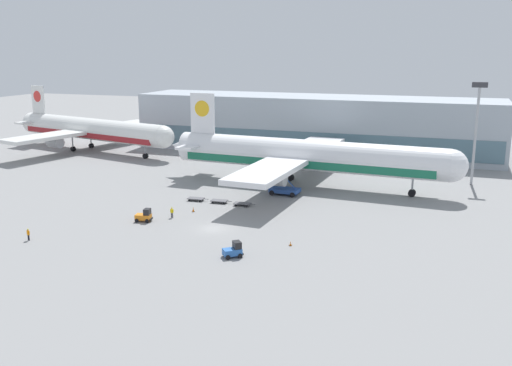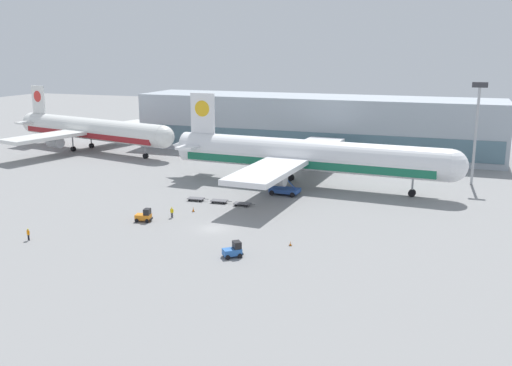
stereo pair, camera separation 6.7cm
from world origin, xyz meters
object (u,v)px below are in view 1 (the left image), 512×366
(baggage_tug_mid, at_px, (144,216))
(traffic_cone_far, at_px, (291,244))
(traffic_cone_near, at_px, (193,209))
(airplane_main, at_px, (302,156))
(baggage_tug_foreground, at_px, (234,250))
(scissor_lift_loader, at_px, (285,183))
(airplane_distant, at_px, (89,130))
(baggage_dolly_third, at_px, (242,204))
(baggage_dolly_second, at_px, (219,201))
(light_mast, at_px, (476,125))
(baggage_dolly_lead, at_px, (196,199))
(ground_crew_far, at_px, (28,234))
(ground_crew_near, at_px, (172,212))

(baggage_tug_mid, height_order, traffic_cone_far, baggage_tug_mid)
(traffic_cone_far, bearing_deg, traffic_cone_near, 151.91)
(airplane_main, relative_size, traffic_cone_far, 94.80)
(baggage_tug_foreground, relative_size, traffic_cone_far, 4.54)
(scissor_lift_loader, xyz_separation_m, traffic_cone_far, (8.61, -25.94, -1.88))
(scissor_lift_loader, bearing_deg, baggage_tug_foreground, -81.62)
(baggage_tug_foreground, distance_m, traffic_cone_far, 8.56)
(airplane_distant, xyz_separation_m, scissor_lift_loader, (59.91, -26.14, -3.26))
(baggage_dolly_third, xyz_separation_m, traffic_cone_far, (13.11, -16.24, -0.09))
(baggage_dolly_second, distance_m, traffic_cone_near, 6.58)
(airplane_distant, height_order, baggage_dolly_second, airplane_distant)
(light_mast, bearing_deg, baggage_dolly_lead, -147.19)
(baggage_dolly_lead, height_order, ground_crew_far, ground_crew_far)
(airplane_distant, relative_size, baggage_tug_mid, 19.95)
(baggage_tug_foreground, relative_size, baggage_dolly_lead, 0.74)
(baggage_dolly_lead, bearing_deg, ground_crew_near, -89.28)
(traffic_cone_near, relative_size, traffic_cone_far, 1.28)
(light_mast, height_order, baggage_dolly_lead, light_mast)
(ground_crew_near, relative_size, traffic_cone_near, 2.17)
(baggage_tug_mid, bearing_deg, ground_crew_near, 34.45)
(baggage_dolly_second, bearing_deg, baggage_dolly_third, -8.97)
(baggage_tug_foreground, bearing_deg, scissor_lift_loader, 55.15)
(airplane_distant, distance_m, baggage_dolly_second, 62.37)
(baggage_tug_foreground, height_order, ground_crew_near, baggage_tug_foreground)
(baggage_dolly_third, xyz_separation_m, ground_crew_far, (-21.32, -26.27, 0.60))
(baggage_dolly_lead, bearing_deg, light_mast, 28.82)
(traffic_cone_far, bearing_deg, baggage_tug_foreground, -131.08)
(airplane_distant, relative_size, traffic_cone_far, 86.89)
(ground_crew_far, height_order, traffic_cone_far, ground_crew_far)
(light_mast, relative_size, baggage_tug_mid, 7.32)
(baggage_tug_foreground, distance_m, baggage_dolly_second, 25.93)
(light_mast, height_order, scissor_lift_loader, light_mast)
(light_mast, height_order, baggage_dolly_second, light_mast)
(ground_crew_near, xyz_separation_m, traffic_cone_near, (1.66, 4.14, -0.61))
(baggage_tug_mid, relative_size, baggage_dolly_lead, 0.71)
(airplane_distant, bearing_deg, airplane_main, -3.83)
(airplane_main, height_order, ground_crew_near, airplane_main)
(baggage_dolly_lead, xyz_separation_m, ground_crew_near, (0.86, -10.44, 0.60))
(airplane_distant, distance_m, baggage_dolly_lead, 58.87)
(light_mast, bearing_deg, baggage_dolly_second, -144.49)
(airplane_distant, relative_size, traffic_cone_near, 68.03)
(scissor_lift_loader, distance_m, baggage_dolly_lead, 16.27)
(baggage_tug_foreground, relative_size, baggage_dolly_second, 0.74)
(baggage_dolly_second, bearing_deg, baggage_tug_mid, -119.74)
(light_mast, xyz_separation_m, ground_crew_near, (-44.08, -39.42, -10.54))
(airplane_main, relative_size, baggage_dolly_second, 15.51)
(airplane_main, bearing_deg, ground_crew_near, -113.51)
(ground_crew_near, bearing_deg, traffic_cone_far, 162.57)
(light_mast, xyz_separation_m, traffic_cone_near, (-42.42, -35.28, -11.15))
(light_mast, distance_m, baggage_tug_mid, 64.36)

